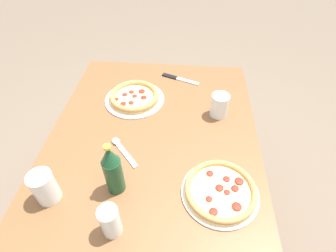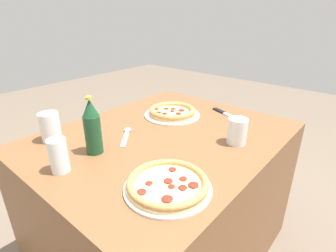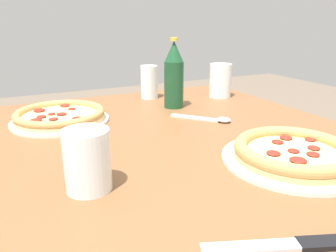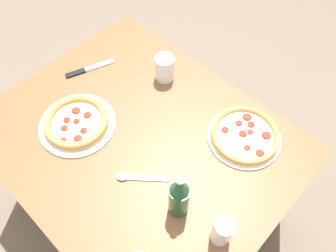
{
  "view_description": "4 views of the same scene",
  "coord_description": "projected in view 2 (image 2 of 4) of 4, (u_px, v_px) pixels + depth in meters",
  "views": [
    {
      "loc": [
        -0.81,
        -0.13,
        1.54
      ],
      "look_at": [
        -0.04,
        -0.07,
        0.78
      ],
      "focal_mm": 28.0,
      "sensor_mm": 36.0,
      "label": 1
    },
    {
      "loc": [
        -0.81,
        -0.72,
        1.21
      ],
      "look_at": [
        -0.03,
        -0.06,
        0.77
      ],
      "focal_mm": 28.0,
      "sensor_mm": 36.0,
      "label": 2
    },
    {
      "loc": [
        0.67,
        -0.39,
        0.99
      ],
      "look_at": [
        -0.02,
        -0.06,
        0.74
      ],
      "focal_mm": 35.0,
      "sensor_mm": 36.0,
      "label": 3
    },
    {
      "loc": [
        -0.53,
        0.4,
        1.77
      ],
      "look_at": [
        -0.07,
        -0.09,
        0.75
      ],
      "focal_mm": 35.0,
      "sensor_mm": 36.0,
      "label": 4
    }
  ],
  "objects": [
    {
      "name": "pizza_pepperoni",
      "position": [
        172.0,
        112.0,
        1.41
      ],
      "size": [
        0.3,
        0.3,
        0.04
      ],
      "color": "silver",
      "rests_on": "table"
    },
    {
      "name": "glass_iced_tea",
      "position": [
        59.0,
        157.0,
        0.9
      ],
      "size": [
        0.06,
        0.06,
        0.12
      ],
      "color": "white",
      "rests_on": "table"
    },
    {
      "name": "glass_red_wine",
      "position": [
        50.0,
        128.0,
        1.12
      ],
      "size": [
        0.08,
        0.08,
        0.13
      ],
      "color": "white",
      "rests_on": "table"
    },
    {
      "name": "beer_bottle",
      "position": [
        92.0,
        127.0,
        1.01
      ],
      "size": [
        0.07,
        0.07,
        0.23
      ],
      "color": "#194728",
      "rests_on": "table"
    },
    {
      "name": "pizza_veggie",
      "position": [
        168.0,
        184.0,
        0.82
      ],
      "size": [
        0.28,
        0.28,
        0.04
      ],
      "color": "silver",
      "rests_on": "table"
    },
    {
      "name": "ground_plane",
      "position": [
        164.0,
        247.0,
        1.48
      ],
      "size": [
        8.0,
        8.0,
        0.0
      ],
      "primitive_type": "plane",
      "color": "#6B5B4C"
    },
    {
      "name": "glass_lemonade",
      "position": [
        237.0,
        132.0,
        1.1
      ],
      "size": [
        0.08,
        0.08,
        0.11
      ],
      "color": "white",
      "rests_on": "table"
    },
    {
      "name": "knife",
      "position": [
        225.0,
        114.0,
        1.44
      ],
      "size": [
        0.1,
        0.21,
        0.01
      ],
      "color": "black",
      "rests_on": "table"
    },
    {
      "name": "spoon",
      "position": [
        127.0,
        134.0,
        1.19
      ],
      "size": [
        0.16,
        0.14,
        0.02
      ],
      "color": "silver",
      "rests_on": "table"
    },
    {
      "name": "table",
      "position": [
        164.0,
        197.0,
        1.34
      ],
      "size": [
        1.14,
        0.92,
        0.7
      ],
      "color": "brown",
      "rests_on": "ground_plane"
    }
  ]
}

